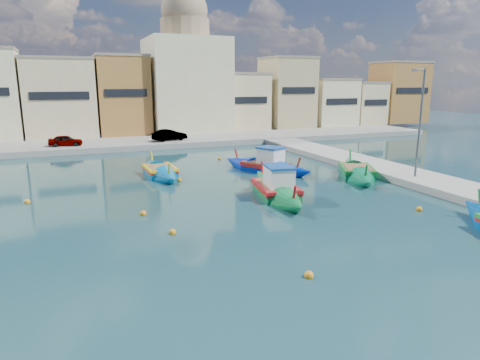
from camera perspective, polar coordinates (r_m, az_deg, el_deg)
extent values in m
plane|color=#113335|center=(19.12, -4.43, -8.89)|extent=(160.00, 160.00, 0.00)
cube|color=gray|center=(49.70, -15.77, 4.64)|extent=(80.00, 8.00, 0.60)
cube|color=beige|center=(56.70, -22.83, 9.97)|extent=(7.88, 7.44, 8.99)
cube|color=gray|center=(56.72, -23.26, 14.64)|extent=(8.04, 7.59, 0.30)
cube|color=black|center=(52.92, -22.90, 10.31)|extent=(6.30, 0.10, 0.90)
cube|color=#AE7536|center=(56.45, -15.35, 10.73)|extent=(6.17, 6.13, 9.43)
cube|color=gray|center=(56.50, -15.66, 15.65)|extent=(6.29, 6.26, 0.30)
cube|color=black|center=(53.35, -14.96, 11.15)|extent=(4.93, 0.10, 0.90)
cube|color=tan|center=(58.67, -7.95, 9.48)|extent=(7.31, 7.69, 6.05)
cube|color=gray|center=(58.57, -8.05, 12.58)|extent=(7.46, 7.85, 0.30)
cube|color=black|center=(54.89, -6.95, 9.59)|extent=(5.85, 0.10, 0.90)
cube|color=beige|center=(60.89, -0.52, 10.36)|extent=(7.54, 7.30, 7.41)
cube|color=gray|center=(60.84, -0.53, 13.99)|extent=(7.69, 7.45, 0.30)
cube|color=black|center=(57.45, 0.85, 10.57)|extent=(6.03, 0.10, 0.90)
cube|color=tan|center=(64.03, 6.26, 11.41)|extent=(6.36, 6.97, 9.63)
cube|color=gray|center=(64.09, 6.37, 15.86)|extent=(6.48, 7.11, 0.30)
cube|color=black|center=(60.92, 7.87, 11.75)|extent=(5.09, 0.10, 0.90)
cube|color=beige|center=(67.68, 11.77, 10.04)|extent=(6.63, 6.70, 6.65)
cube|color=gray|center=(67.60, 11.91, 12.98)|extent=(6.76, 6.83, 0.30)
cube|color=black|center=(64.86, 13.46, 10.14)|extent=(5.30, 0.10, 0.90)
cube|color=beige|center=(71.57, 15.72, 9.80)|extent=(5.08, 7.51, 6.20)
cube|color=gray|center=(71.49, 15.88, 12.40)|extent=(5.18, 7.66, 0.30)
cube|color=black|center=(68.58, 17.69, 9.81)|extent=(4.06, 0.10, 0.90)
cube|color=#AE7536|center=(75.34, 20.38, 10.81)|extent=(7.79, 6.00, 9.33)
cube|color=gray|center=(75.38, 20.68, 14.46)|extent=(7.95, 6.12, 0.30)
cube|color=black|center=(73.09, 22.03, 11.00)|extent=(6.23, 0.10, 0.90)
cube|color=beige|center=(58.96, -7.17, 12.41)|extent=(10.00, 10.00, 12.00)
cylinder|color=#9E8466|center=(59.33, -7.38, 19.38)|extent=(6.40, 6.40, 2.40)
sphere|color=#9E8466|center=(59.62, -7.44, 21.47)|extent=(6.00, 6.00, 6.00)
cylinder|color=#595B60|center=(32.48, 22.82, 6.49)|extent=(0.16, 0.16, 8.00)
cylinder|color=#595B60|center=(32.06, 22.92, 13.42)|extent=(1.00, 0.10, 0.10)
cube|color=#595B60|center=(31.71, 22.25, 13.40)|extent=(0.35, 0.15, 0.18)
imported|color=#4C1919|center=(47.81, -22.23, 4.89)|extent=(3.47, 1.79, 1.13)
imported|color=#4C1919|center=(48.97, -9.38, 5.94)|extent=(4.07, 2.19, 1.27)
cube|color=#0A7235|center=(27.32, 4.82, -1.67)|extent=(2.83, 4.20, 1.08)
cone|color=#0A7235|center=(30.30, 3.12, -0.07)|extent=(2.77, 3.88, 2.78)
cone|color=#0A7235|center=(24.36, 6.94, -3.41)|extent=(2.77, 3.88, 2.78)
cube|color=red|center=(27.20, 4.84, -0.75)|extent=(2.95, 4.42, 0.19)
cube|color=red|center=(27.25, 4.83, -1.14)|extent=(2.95, 4.29, 0.11)
cube|color=olive|center=(27.18, 4.84, -0.57)|extent=(2.45, 3.79, 0.06)
cylinder|color=red|center=(30.44, 2.99, 1.35)|extent=(0.24, 0.53, 1.18)
cylinder|color=red|center=(23.88, 7.23, -2.00)|extent=(0.24, 0.53, 1.18)
cube|color=white|center=(26.52, 5.21, 0.40)|extent=(1.85, 2.21, 1.19)
cube|color=#0F47A5|center=(26.39, 5.24, 1.80)|extent=(1.96, 2.37, 0.13)
cube|color=#0024A5|center=(34.61, 3.42, 1.48)|extent=(3.45, 4.02, 1.07)
cone|color=#0024A5|center=(36.37, -0.10, 2.16)|extent=(3.35, 3.81, 2.68)
cone|color=#0024A5|center=(32.97, 7.30, 0.91)|extent=(3.35, 3.81, 2.68)
cube|color=#B12212|center=(34.52, 3.43, 2.22)|extent=(3.61, 4.23, 0.19)
cube|color=red|center=(34.56, 3.42, 1.90)|extent=(3.58, 4.13, 0.11)
cube|color=olive|center=(34.51, 3.43, 2.36)|extent=(3.03, 3.60, 0.06)
cylinder|color=#B12212|center=(36.43, -0.43, 3.29)|extent=(0.36, 0.52, 1.17)
cylinder|color=#B12212|center=(32.68, 7.74, 2.04)|extent=(0.36, 0.52, 1.17)
cube|color=white|center=(34.10, 4.10, 3.23)|extent=(2.12, 2.23, 1.18)
cube|color=#0F47A5|center=(34.00, 4.12, 4.31)|extent=(2.26, 2.38, 0.13)
cube|color=#0B7549|center=(33.91, 15.29, 0.81)|extent=(3.60, 4.22, 1.10)
cone|color=#0B7549|center=(36.79, 14.49, 1.87)|extent=(3.48, 3.98, 2.76)
cone|color=#0B7549|center=(31.03, 16.24, -0.26)|extent=(3.48, 3.98, 2.76)
cube|color=#177528|center=(33.82, 15.33, 1.57)|extent=(3.77, 4.44, 0.20)
cube|color=#197F33|center=(33.86, 15.31, 1.24)|extent=(3.73, 4.33, 0.11)
cube|color=olive|center=(33.81, 15.34, 1.72)|extent=(3.16, 3.78, 0.07)
cylinder|color=#177528|center=(36.96, 14.48, 3.05)|extent=(0.37, 0.53, 1.19)
cylinder|color=#177528|center=(30.60, 16.43, 0.91)|extent=(0.37, 0.53, 1.19)
cube|color=#0064A2|center=(33.62, -10.59, 0.92)|extent=(2.15, 3.17, 1.03)
cone|color=#0064A2|center=(36.08, -11.54, 1.78)|extent=(2.14, 2.98, 2.55)
cone|color=#0064A2|center=(31.15, -9.51, 0.11)|extent=(2.14, 2.98, 2.55)
cube|color=yellow|center=(33.53, -10.62, 1.64)|extent=(2.23, 3.34, 0.19)
cube|color=red|center=(33.57, -10.61, 1.33)|extent=(2.25, 3.23, 0.10)
cube|color=olive|center=(33.51, -10.63, 1.78)|extent=(1.83, 2.88, 0.06)
cylinder|color=yellow|center=(36.20, -11.67, 2.89)|extent=(0.16, 0.49, 1.12)
cylinder|color=yellow|center=(30.77, -9.44, 1.23)|extent=(0.16, 0.49, 1.12)
cylinder|color=#1A8633|center=(25.89, 29.36, -2.39)|extent=(0.32, 0.54, 1.20)
sphere|color=orange|center=(20.81, -8.97, -6.92)|extent=(0.36, 0.36, 0.36)
sphere|color=orange|center=(23.95, -12.76, -4.41)|extent=(0.36, 0.36, 0.36)
sphere|color=orange|center=(39.91, -2.71, 2.84)|extent=(0.36, 0.36, 0.36)
sphere|color=orange|center=(28.61, -26.50, -2.63)|extent=(0.36, 0.36, 0.36)
sphere|color=orange|center=(26.17, 22.77, -3.63)|extent=(0.36, 0.36, 0.36)
sphere|color=orange|center=(16.48, 9.17, -12.46)|extent=(0.36, 0.36, 0.36)
sphere|color=orange|center=(31.54, -8.06, -0.02)|extent=(0.36, 0.36, 0.36)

